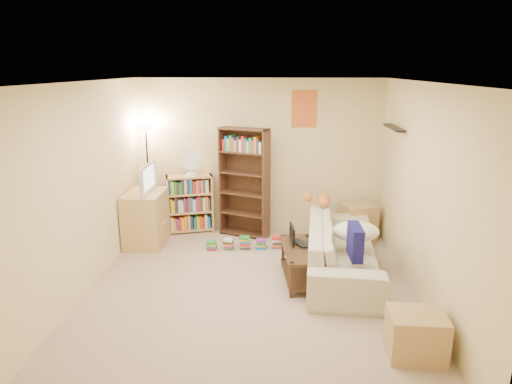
% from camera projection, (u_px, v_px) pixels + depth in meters
% --- Properties ---
extents(room, '(4.50, 4.54, 2.52)m').
position_uv_depth(room, '(250.00, 161.00, 5.22)').
color(room, tan).
rests_on(room, ground).
extents(sofa, '(2.42, 1.25, 0.67)m').
position_uv_depth(sofa, '(343.00, 249.00, 6.03)').
color(sofa, beige).
rests_on(sofa, ground).
extents(navy_pillow, '(0.14, 0.44, 0.39)m').
position_uv_depth(navy_pillow, '(355.00, 242.00, 5.46)').
color(navy_pillow, navy).
rests_on(navy_pillow, sofa).
extents(cream_blanket, '(0.61, 0.44, 0.26)m').
position_uv_depth(cream_blanket, '(356.00, 231.00, 6.00)').
color(cream_blanket, white).
rests_on(cream_blanket, sofa).
extents(tabby_cat, '(0.53, 0.22, 0.18)m').
position_uv_depth(tabby_cat, '(321.00, 199.00, 6.79)').
color(tabby_cat, orange).
rests_on(tabby_cat, sofa).
extents(coffee_table, '(0.67, 1.06, 0.45)m').
position_uv_depth(coffee_table, '(306.00, 259.00, 5.81)').
color(coffee_table, '#3B2517').
rests_on(coffee_table, ground).
extents(laptop, '(0.48, 0.46, 0.02)m').
position_uv_depth(laptop, '(303.00, 243.00, 5.91)').
color(laptop, black).
rests_on(laptop, coffee_table).
extents(laptop_screen, '(0.05, 0.34, 0.22)m').
position_uv_depth(laptop_screen, '(292.00, 234.00, 5.86)').
color(laptop_screen, white).
rests_on(laptop_screen, laptop).
extents(mug, '(0.13, 0.13, 0.09)m').
position_uv_depth(mug, '(326.00, 253.00, 5.51)').
color(mug, white).
rests_on(mug, coffee_table).
extents(tv_remote, '(0.12, 0.19, 0.02)m').
position_uv_depth(tv_remote, '(310.00, 237.00, 6.10)').
color(tv_remote, black).
rests_on(tv_remote, coffee_table).
extents(tv_stand, '(0.56, 0.78, 0.83)m').
position_uv_depth(tv_stand, '(146.00, 218.00, 7.00)').
color(tv_stand, '#DBB56B').
rests_on(tv_stand, ground).
extents(television, '(0.76, 0.11, 0.44)m').
position_uv_depth(television, '(143.00, 178.00, 6.83)').
color(television, black).
rests_on(television, tv_stand).
extents(tall_bookshelf, '(0.83, 0.54, 1.75)m').
position_uv_depth(tall_bookshelf, '(244.00, 180.00, 7.24)').
color(tall_bookshelf, '#45261A').
rests_on(tall_bookshelf, ground).
extents(short_bookshelf, '(0.80, 0.49, 0.96)m').
position_uv_depth(short_bookshelf, '(190.00, 204.00, 7.55)').
color(short_bookshelf, tan).
rests_on(short_bookshelf, ground).
extents(desk_fan, '(0.34, 0.19, 0.45)m').
position_uv_depth(desk_fan, '(191.00, 162.00, 7.31)').
color(desk_fan, white).
rests_on(desk_fan, short_bookshelf).
extents(floor_lamp, '(0.30, 0.30, 1.77)m').
position_uv_depth(floor_lamp, '(147.00, 148.00, 7.34)').
color(floor_lamp, black).
rests_on(floor_lamp, ground).
extents(side_table, '(0.63, 0.63, 0.56)m').
position_uv_depth(side_table, '(357.00, 221.00, 7.30)').
color(side_table, tan).
rests_on(side_table, ground).
extents(end_cabinet, '(0.54, 0.45, 0.43)m').
position_uv_depth(end_cabinet, '(416.00, 334.00, 4.31)').
color(end_cabinet, tan).
rests_on(end_cabinet, ground).
extents(book_stacks, '(1.15, 0.24, 0.20)m').
position_uv_depth(book_stacks, '(246.00, 244.00, 6.89)').
color(book_stacks, red).
rests_on(book_stacks, ground).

